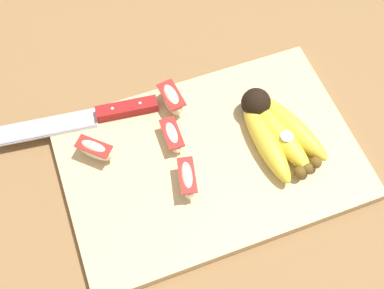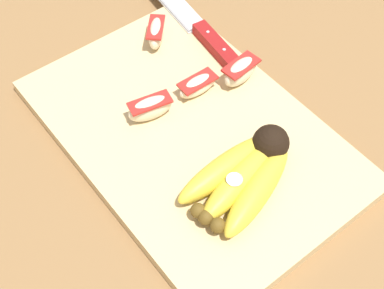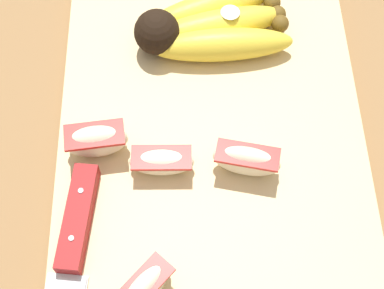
{
  "view_description": "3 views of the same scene",
  "coord_description": "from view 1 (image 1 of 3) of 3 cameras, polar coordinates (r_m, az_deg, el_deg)",
  "views": [
    {
      "loc": [
        -0.14,
        -0.33,
        0.7
      ],
      "look_at": [
        -0.02,
        -0.0,
        0.05
      ],
      "focal_mm": 45.68,
      "sensor_mm": 36.0,
      "label": 1
    },
    {
      "loc": [
        0.37,
        -0.3,
        0.6
      ],
      "look_at": [
        0.04,
        -0.04,
        0.03
      ],
      "focal_mm": 51.08,
      "sensor_mm": 36.0,
      "label": 2
    },
    {
      "loc": [
        -0.28,
        0.01,
        0.52
      ],
      "look_at": [
        -0.02,
        0.0,
        0.04
      ],
      "focal_mm": 54.5,
      "sensor_mm": 36.0,
      "label": 3
    }
  ],
  "objects": [
    {
      "name": "ground_plane",
      "position": [
        0.79,
        1.23,
        -1.14
      ],
      "size": [
        6.0,
        6.0,
        0.0
      ],
      "primitive_type": "plane",
      "color": "olive"
    },
    {
      "name": "cutting_board",
      "position": [
        0.77,
        2.17,
        -1.8
      ],
      "size": [
        0.45,
        0.3,
        0.02
      ],
      "primitive_type": "cube",
      "color": "#DBBC84",
      "rests_on": "ground_plane"
    },
    {
      "name": "banana_bunch",
      "position": [
        0.77,
        9.8,
        1.63
      ],
      "size": [
        0.11,
        0.17,
        0.05
      ],
      "color": "black",
      "rests_on": "cutting_board"
    },
    {
      "name": "chefs_knife",
      "position": [
        0.8,
        -10.96,
        3.32
      ],
      "size": [
        0.28,
        0.06,
        0.02
      ],
      "color": "silver",
      "rests_on": "cutting_board"
    },
    {
      "name": "apple_wedge_near",
      "position": [
        0.76,
        -11.28,
        -0.62
      ],
      "size": [
        0.06,
        0.06,
        0.04
      ],
      "color": "#F4E5C1",
      "rests_on": "cutting_board"
    },
    {
      "name": "apple_wedge_middle",
      "position": [
        0.72,
        -0.57,
        -3.98
      ],
      "size": [
        0.04,
        0.07,
        0.04
      ],
      "color": "#F4E5C1",
      "rests_on": "cutting_board"
    },
    {
      "name": "apple_wedge_far",
      "position": [
        0.76,
        -2.35,
        1.04
      ],
      "size": [
        0.03,
        0.06,
        0.03
      ],
      "color": "#F4E5C1",
      "rests_on": "cutting_board"
    },
    {
      "name": "apple_wedge_extra",
      "position": [
        0.79,
        -2.41,
        5.34
      ],
      "size": [
        0.03,
        0.06,
        0.04
      ],
      "color": "#F4E5C1",
      "rests_on": "cutting_board"
    }
  ]
}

